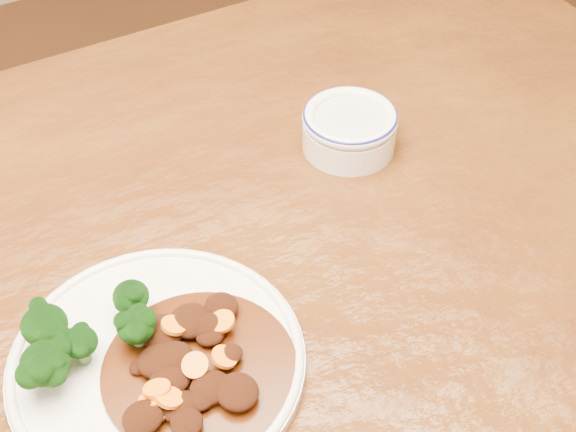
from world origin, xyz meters
TOP-DOWN VIEW (x-y plane):
  - dining_table at (-0.00, 0.00)m, footprint 1.50×0.90m
  - dinner_plate at (-0.03, -0.09)m, footprint 0.27×0.27m
  - broccoli_florets at (-0.09, -0.05)m, footprint 0.13×0.08m
  - mince_stew at (-0.01, -0.11)m, footprint 0.18×0.18m
  - dip_bowl at (0.29, 0.09)m, footprint 0.11×0.11m

SIDE VIEW (x-z plane):
  - dining_table at x=0.00m, z-range 0.30..1.05m
  - dinner_plate at x=-0.03m, z-range 0.75..0.77m
  - mince_stew at x=-0.01m, z-range 0.76..0.79m
  - dip_bowl at x=0.29m, z-range 0.75..0.80m
  - broccoli_florets at x=-0.09m, z-range 0.77..0.81m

